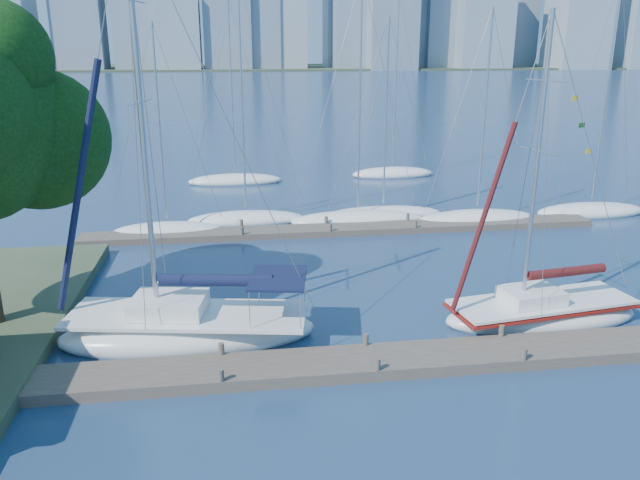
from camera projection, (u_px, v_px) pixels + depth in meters
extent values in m
plane|color=navy|center=(371.00, 367.00, 21.12)|extent=(700.00, 700.00, 0.00)
cube|color=#483E34|center=(371.00, 362.00, 21.06)|extent=(26.00, 2.00, 0.40)
cube|color=#483E34|center=(345.00, 229.00, 36.46)|extent=(30.00, 1.80, 0.36)
cube|color=#38472D|center=(237.00, 68.00, 323.74)|extent=(800.00, 100.00, 1.50)
sphere|color=black|center=(39.00, 139.00, 23.01)|extent=(5.20, 5.20, 5.20)
ellipsoid|color=white|center=(189.00, 334.00, 22.98)|extent=(9.72, 4.62, 1.64)
cube|color=white|center=(187.00, 315.00, 22.75)|extent=(9.00, 4.26, 0.13)
cube|color=white|center=(169.00, 305.00, 22.66)|extent=(2.92, 2.41, 0.60)
cylinder|color=silver|center=(142.00, 123.00, 20.74)|extent=(0.20, 0.20, 13.73)
cylinder|color=silver|center=(216.00, 283.00, 22.34)|extent=(4.37, 0.87, 0.11)
cylinder|color=black|center=(216.00, 280.00, 22.31)|extent=(4.08, 1.13, 0.44)
cube|color=black|center=(278.00, 278.00, 22.21)|extent=(2.38, 2.90, 0.09)
ellipsoid|color=white|center=(541.00, 317.00, 24.55)|extent=(8.09, 3.65, 1.37)
cube|color=white|center=(543.00, 302.00, 24.36)|extent=(7.49, 3.36, 0.11)
cube|color=white|center=(531.00, 295.00, 24.12)|extent=(2.41, 1.96, 0.50)
cylinder|color=silver|center=(537.00, 166.00, 22.51)|extent=(0.16, 0.16, 10.72)
cylinder|color=silver|center=(566.00, 274.00, 24.30)|extent=(3.67, 0.62, 0.09)
cylinder|color=#3E0D12|center=(566.00, 272.00, 24.27)|extent=(3.42, 0.85, 0.37)
cube|color=maroon|center=(542.00, 305.00, 24.40)|extent=(7.67, 3.49, 0.09)
ellipsoid|color=white|center=(168.00, 231.00, 36.08)|extent=(6.33, 2.28, 1.05)
cylinder|color=silver|center=(159.00, 124.00, 34.26)|extent=(0.12, 0.12, 10.74)
ellipsoid|color=white|center=(246.00, 220.00, 38.42)|extent=(7.41, 2.98, 1.09)
cylinder|color=silver|center=(242.00, 98.00, 36.24)|extent=(0.12, 0.12, 13.16)
ellipsoid|color=white|center=(358.00, 220.00, 38.38)|extent=(8.60, 4.84, 1.14)
cylinder|color=silver|center=(360.00, 96.00, 36.17)|extent=(0.12, 0.12, 13.26)
ellipsoid|color=white|center=(383.00, 214.00, 39.67)|extent=(7.85, 3.70, 1.04)
cylinder|color=silver|center=(386.00, 113.00, 37.79)|extent=(0.11, 0.11, 11.20)
ellipsoid|color=white|center=(477.00, 219.00, 38.54)|extent=(7.81, 3.83, 1.16)
cylinder|color=silver|center=(485.00, 111.00, 36.59)|extent=(0.13, 0.13, 11.49)
ellipsoid|color=white|center=(590.00, 212.00, 40.24)|extent=(7.60, 5.00, 1.17)
cylinder|color=silver|center=(607.00, 88.00, 37.94)|extent=(0.13, 0.13, 13.87)
ellipsoid|color=white|center=(235.00, 181.00, 49.58)|extent=(7.59, 3.10, 1.13)
cylinder|color=silver|center=(231.00, 87.00, 47.42)|extent=(0.12, 0.12, 12.93)
ellipsoid|color=white|center=(393.00, 174.00, 52.28)|extent=(7.26, 4.52, 1.15)
cylinder|color=silver|center=(396.00, 78.00, 49.98)|extent=(0.13, 0.13, 13.85)
cube|color=gray|center=(12.00, 20.00, 270.33)|extent=(16.00, 23.42, 43.05)
cube|color=slate|center=(77.00, 8.00, 275.72)|extent=(21.18, 17.63, 53.69)
cube|color=gray|center=(137.00, 31.00, 302.05)|extent=(14.26, 17.61, 35.96)
cube|color=gray|center=(179.00, 34.00, 282.29)|extent=(18.91, 19.81, 32.46)
cube|color=slate|center=(227.00, 26.00, 285.86)|extent=(21.35, 16.86, 39.21)
cube|color=gray|center=(424.00, 17.00, 304.83)|extent=(14.47, 17.11, 48.91)
cube|color=gray|center=(484.00, 14.00, 293.50)|extent=(24.87, 18.80, 50.93)
cube|color=slate|center=(518.00, 24.00, 327.00)|extent=(15.41, 17.52, 44.03)
cube|color=gray|center=(579.00, 21.00, 300.22)|extent=(25.10, 23.94, 44.98)
cube|color=gray|center=(636.00, 31.00, 305.79)|extent=(15.56, 21.38, 35.62)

